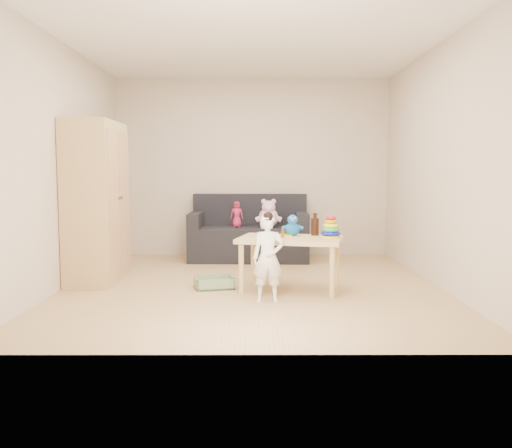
{
  "coord_description": "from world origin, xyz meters",
  "views": [
    {
      "loc": [
        0.04,
        -5.81,
        1.23
      ],
      "look_at": [
        0.05,
        0.25,
        0.65
      ],
      "focal_mm": 38.0,
      "sensor_mm": 36.0,
      "label": 1
    }
  ],
  "objects_px": {
    "sofa": "(249,243)",
    "play_table": "(290,264)",
    "toddler": "(268,259)",
    "wardrobe": "(96,202)"
  },
  "relations": [
    {
      "from": "sofa",
      "to": "play_table",
      "type": "height_order",
      "value": "play_table"
    },
    {
      "from": "wardrobe",
      "to": "sofa",
      "type": "height_order",
      "value": "wardrobe"
    },
    {
      "from": "play_table",
      "to": "toddler",
      "type": "height_order",
      "value": "toddler"
    },
    {
      "from": "wardrobe",
      "to": "sofa",
      "type": "bearing_deg",
      "value": 41.33
    },
    {
      "from": "wardrobe",
      "to": "toddler",
      "type": "height_order",
      "value": "wardrobe"
    },
    {
      "from": "sofa",
      "to": "play_table",
      "type": "relative_size",
      "value": 1.56
    },
    {
      "from": "sofa",
      "to": "play_table",
      "type": "bearing_deg",
      "value": -75.29
    },
    {
      "from": "play_table",
      "to": "toddler",
      "type": "xyz_separation_m",
      "value": [
        -0.24,
        -0.49,
        0.13
      ]
    },
    {
      "from": "play_table",
      "to": "sofa",
      "type": "bearing_deg",
      "value": 102.96
    },
    {
      "from": "toddler",
      "to": "play_table",
      "type": "bearing_deg",
      "value": 63.65
    }
  ]
}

